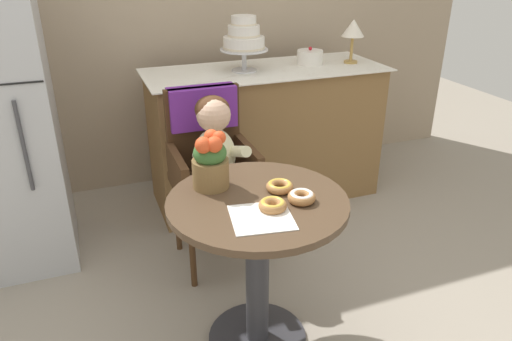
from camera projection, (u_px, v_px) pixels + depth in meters
The scene contains 13 objects.
ground_plane at pixel (257, 338), 2.20m from camera, with size 8.00×8.00×0.00m, color gray.
cafe_table at pixel (257, 244), 1.98m from camera, with size 0.72×0.72×0.72m.
wicker_chair at pixel (208, 149), 2.56m from camera, with size 0.42×0.45×0.95m.
seated_child at pixel (216, 153), 2.42m from camera, with size 0.27×0.32×0.73m.
paper_napkin at pixel (262, 217), 1.76m from camera, with size 0.22×0.22×0.00m, color white.
donut_front at pixel (273, 205), 1.81m from camera, with size 0.11×0.11×0.04m.
donut_mid at pixel (280, 186), 1.95m from camera, with size 0.11×0.11×0.04m.
donut_side at pixel (302, 197), 1.87m from camera, with size 0.11×0.11×0.04m.
flower_vase at pixel (210, 161), 1.94m from camera, with size 0.15×0.15×0.24m.
display_counter at pixel (265, 134), 3.28m from camera, with size 1.56×0.62×0.90m.
tiered_cake_stand at pixel (244, 38), 2.96m from camera, with size 0.30×0.30×0.34m.
round_layer_cake at pixel (310, 57), 3.20m from camera, with size 0.17×0.17×0.12m.
table_lamp at pixel (353, 30), 3.17m from camera, with size 0.15×0.15×0.28m.
Camera 1 is at (-0.59, -1.56, 1.63)m, focal length 33.95 mm.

